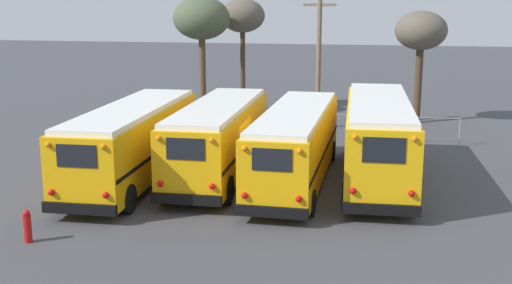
% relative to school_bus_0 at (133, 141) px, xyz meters
% --- Properties ---
extents(ground_plane, '(160.00, 160.00, 0.00)m').
position_rel_school_bus_0_xyz_m(ground_plane, '(4.81, 0.77, -1.68)').
color(ground_plane, '#424247').
extents(school_bus_0, '(2.85, 10.49, 3.07)m').
position_rel_school_bus_0_xyz_m(school_bus_0, '(0.00, 0.00, 0.00)').
color(school_bus_0, '#E5A00C').
rests_on(school_bus_0, ground).
extents(school_bus_1, '(2.69, 9.82, 3.07)m').
position_rel_school_bus_0_xyz_m(school_bus_1, '(3.21, 1.26, 0.01)').
color(school_bus_1, '#E5A00C').
rests_on(school_bus_1, ground).
extents(school_bus_2, '(2.63, 10.53, 2.98)m').
position_rel_school_bus_0_xyz_m(school_bus_2, '(6.42, 1.02, -0.06)').
color(school_bus_2, '#E5A00C').
rests_on(school_bus_2, ground).
extents(school_bus_3, '(2.93, 10.61, 3.33)m').
position_rel_school_bus_0_xyz_m(school_bus_3, '(9.63, 1.89, 0.13)').
color(school_bus_3, '#EAAA0F').
rests_on(school_bus_3, ground).
extents(utility_pole, '(1.80, 0.27, 7.84)m').
position_rel_school_bus_0_xyz_m(utility_pole, '(6.20, 12.30, 2.41)').
color(utility_pole, '#75604C').
rests_on(utility_pole, ground).
extents(bare_tree_0, '(2.89, 2.89, 7.24)m').
position_rel_school_bus_0_xyz_m(bare_tree_0, '(0.75, 17.50, 4.37)').
color(bare_tree_0, '#473323').
rests_on(bare_tree_0, ground).
extents(bare_tree_1, '(3.43, 3.43, 7.36)m').
position_rel_school_bus_0_xyz_m(bare_tree_1, '(-1.09, 14.33, 4.30)').
color(bare_tree_1, brown).
rests_on(bare_tree_1, ground).
extents(bare_tree_2, '(3.00, 3.00, 6.56)m').
position_rel_school_bus_0_xyz_m(bare_tree_2, '(11.84, 15.08, 3.62)').
color(bare_tree_2, '#473323').
rests_on(bare_tree_2, ground).
extents(fence_line, '(17.69, 0.06, 1.42)m').
position_rel_school_bus_0_xyz_m(fence_line, '(4.81, 9.06, -0.69)').
color(fence_line, '#939399').
rests_on(fence_line, ground).
extents(fire_hydrant, '(0.24, 0.24, 1.03)m').
position_rel_school_bus_0_xyz_m(fire_hydrant, '(-0.69, -6.92, -1.16)').
color(fire_hydrant, '#B21414').
rests_on(fire_hydrant, ground).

